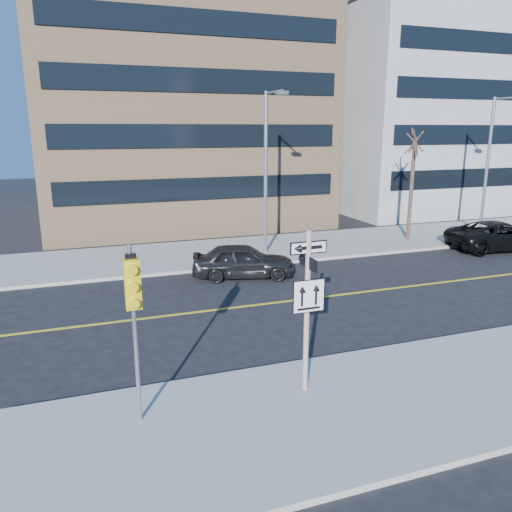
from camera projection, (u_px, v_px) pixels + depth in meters
name	position (u px, v px, depth m)	size (l,w,h in m)	color
ground	(269.00, 353.00, 14.66)	(120.00, 120.00, 0.00)	black
far_sidewalk	(468.00, 232.00, 31.41)	(66.00, 6.00, 0.15)	#99968F
road_centerline	(488.00, 277.00, 22.19)	(40.00, 0.14, 0.01)	gold
sign_pole	(307.00, 302.00, 11.76)	(0.92, 0.92, 4.06)	white
traffic_signal	(133.00, 299.00, 10.19)	(0.32, 0.45, 4.00)	gray
parked_car_a	(243.00, 261.00, 21.93)	(4.46, 1.79, 1.52)	black
parked_car_c	(500.00, 236.00, 26.95)	(5.62, 2.59, 1.56)	black
streetlight_a	(267.00, 163.00, 24.60)	(0.55, 2.25, 8.00)	gray
streetlight_b	(491.00, 158.00, 29.12)	(0.55, 2.25, 8.00)	gray
street_tree_west	(415.00, 145.00, 27.81)	(1.80, 1.80, 6.35)	#32261D
building_brick	(172.00, 91.00, 35.91)	(18.00, 18.00, 18.00)	tan
building_grey_mid	(432.00, 115.00, 42.47)	(20.00, 16.00, 15.00)	gray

